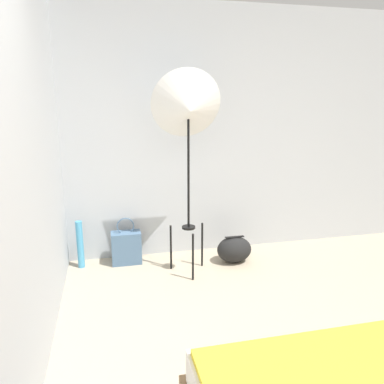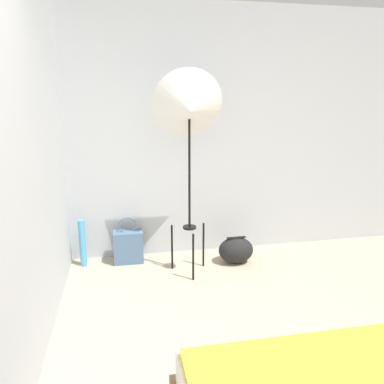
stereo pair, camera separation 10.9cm
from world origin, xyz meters
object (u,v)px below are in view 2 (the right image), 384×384
(photo_umbrella, at_px, (189,109))
(duffel_bag, at_px, (236,250))
(tote_bag, at_px, (128,246))
(paper_roll, at_px, (82,243))

(photo_umbrella, xyz_separation_m, duffel_bag, (0.51, 0.11, -1.44))
(photo_umbrella, relative_size, duffel_bag, 5.31)
(photo_umbrella, xyz_separation_m, tote_bag, (-0.59, 0.33, -1.40))
(tote_bag, relative_size, paper_roll, 1.01)
(paper_roll, bearing_deg, photo_umbrella, -17.84)
(photo_umbrella, height_order, paper_roll, photo_umbrella)
(tote_bag, xyz_separation_m, duffel_bag, (1.10, -0.22, -0.04))
(tote_bag, height_order, duffel_bag, tote_bag)
(duffel_bag, xyz_separation_m, paper_roll, (-1.55, 0.22, 0.11))
(duffel_bag, relative_size, paper_roll, 0.75)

